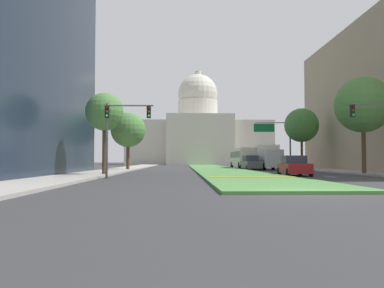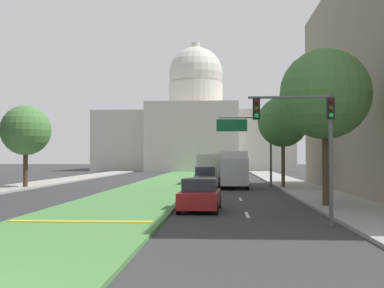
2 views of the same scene
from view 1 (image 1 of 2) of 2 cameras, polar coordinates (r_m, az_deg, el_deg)
name	(u,v)px [view 1 (image 1 of 2)]	position (r m, az deg, el deg)	size (l,w,h in m)	color
ground_plane	(210,168)	(62.51, 2.73, -3.53)	(260.00, 260.00, 0.00)	#333335
grass_median	(213,168)	(57.70, 3.09, -3.56)	(6.36, 86.94, 0.14)	#4C8442
median_curb_nose	(252,177)	(25.84, 8.84, -4.83)	(5.72, 0.50, 0.04)	gold
lane_dashes_right	(271,170)	(50.35, 11.56, -3.77)	(0.16, 45.75, 0.01)	silver
sidewalk_left	(125,169)	(53.24, -9.83, -3.62)	(4.00, 86.94, 0.15)	#9E9991
sidewalk_right	(305,169)	(55.34, 16.33, -3.51)	(4.00, 86.94, 0.15)	#9E9991
capitol_building	(198,137)	(110.06, 0.89, 1.09)	(38.66, 28.90, 26.96)	beige
traffic_light_near_left	(119,124)	(27.11, -10.72, 3.00)	(3.34, 0.35, 5.20)	#515456
traffic_light_near_right	(382,123)	(29.14, 26.32, 2.83)	(3.34, 0.35, 5.20)	#515456
overhead_guide_sign	(277,135)	(53.21, 12.45, 1.29)	(5.04, 0.20, 6.50)	#515456
street_tree_left_near	(105,112)	(31.95, -12.81, 4.60)	(3.06, 3.06, 6.69)	#4C3823
street_tree_right_near	(363,105)	(36.66, 23.95, 5.30)	(4.84, 4.84, 8.48)	#4C3823
street_tree_left_mid	(128,130)	(48.29, -9.43, 2.06)	(4.30, 4.30, 7.15)	#4C3823
street_tree_right_mid	(302,125)	(51.69, 15.89, 2.67)	(4.37, 4.37, 7.93)	#4C3823
sedan_lead_stopped	(294,166)	(32.29, 14.86, -3.19)	(2.13, 4.20, 1.63)	maroon
sedan_midblock	(251,163)	(49.30, 8.68, -2.83)	(2.16, 4.54, 1.85)	#4C5156
sedan_distant	(247,163)	(67.47, 8.14, -2.74)	(2.06, 4.59, 1.70)	black
box_truck_delivery	(268,157)	(50.76, 11.24, -1.87)	(2.40, 6.40, 3.20)	#BCBCC1
city_bus	(243,157)	(57.72, 7.55, -1.85)	(2.62, 11.00, 2.95)	beige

